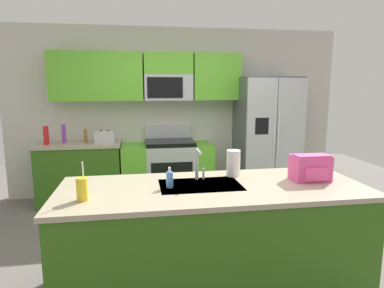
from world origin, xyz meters
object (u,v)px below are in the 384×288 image
pepper_mill (86,136)px  drink_cup_yellow (82,189)px  refrigerator (266,137)px  sink_faucet (198,162)px  bottle_red (46,135)px  toaster (105,137)px  bottle_purple (64,134)px  backpack (311,167)px  range_oven (168,170)px  soap_dispenser (170,179)px  paper_towel_roll (233,163)px

pepper_mill → drink_cup_yellow: drink_cup_yellow is taller
refrigerator → sink_faucet: size_ratio=6.56×
bottle_red → sink_faucet: size_ratio=0.92×
toaster → pepper_mill: size_ratio=1.42×
bottle_red → bottle_purple: 0.24m
refrigerator → backpack: 2.33m
range_oven → soap_dispenser: size_ratio=8.00×
backpack → pepper_mill: bearing=133.6°
bottle_red → pepper_mill: bearing=6.2°
refrigerator → range_oven: bearing=177.3°
bottle_red → paper_towel_roll: (2.13, -2.04, -0.01)m
bottle_red → drink_cup_yellow: drink_cup_yellow is taller
sink_faucet → drink_cup_yellow: drink_cup_yellow is taller
refrigerator → paper_towel_roll: 2.32m
refrigerator → bottle_red: (-3.26, 0.01, 0.10)m
sink_faucet → bottle_red: bearing=130.0°
toaster → bottle_purple: (-0.58, 0.08, 0.04)m
refrigerator → paper_towel_roll: bearing=-119.1°
refrigerator → bottle_red: 3.26m
toaster → soap_dispenser: toaster is taller
bottle_red → bottle_purple: (0.22, 0.09, 0.01)m
bottle_purple → drink_cup_yellow: 2.68m
toaster → sink_faucet: sink_faucet is taller
toaster → sink_faucet: bearing=-65.2°
refrigerator → paper_towel_roll: (-1.13, -2.03, 0.09)m
pepper_mill → soap_dispenser: 2.56m
range_oven → soap_dispenser: bearing=-94.6°
bottle_red → backpack: (2.76, -2.29, -0.01)m
bottle_red → drink_cup_yellow: (0.87, -2.51, -0.04)m
soap_dispenser → backpack: bearing=0.7°
toaster → bottle_red: (-0.80, -0.01, 0.04)m
toaster → sink_faucet: 2.35m
drink_cup_yellow → range_oven: bearing=71.9°
bottle_red → paper_towel_roll: size_ratio=1.08×
sink_faucet → paper_towel_roll: sink_faucet is taller
bottle_purple → refrigerator: bearing=-1.9°
bottle_purple → soap_dispenser: (1.30, -2.39, -0.07)m
soap_dispenser → pepper_mill: bearing=112.9°
bottle_red → bottle_purple: bottle_purple is taller
paper_towel_roll → drink_cup_yellow: bearing=-159.5°
sink_faucet → soap_dispenser: size_ratio=1.66×
range_oven → refrigerator: (1.55, -0.07, 0.48)m
range_oven → pepper_mill: size_ratio=6.87×
toaster → pepper_mill: bearing=169.7°
range_oven → bottle_purple: size_ratio=5.05×
refrigerator → backpack: bearing=-102.4°
bottle_red → range_oven: bearing=2.0°
sink_faucet → backpack: size_ratio=0.88×
refrigerator → drink_cup_yellow: 3.46m
drink_cup_yellow → backpack: drink_cup_yellow is taller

